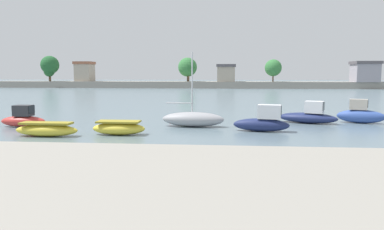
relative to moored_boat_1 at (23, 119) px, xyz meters
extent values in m
plane|color=slate|center=(8.57, -10.74, -0.59)|extent=(400.00, 400.00, 0.00)
ellipsoid|color=#C63833|center=(-0.02, 0.00, -0.18)|extent=(3.40, 1.22, 0.81)
cube|color=#333338|center=(0.04, 0.00, 0.63)|extent=(1.27, 0.91, 0.80)
cube|color=black|center=(0.67, -0.01, 0.71)|extent=(0.09, 0.81, 0.56)
ellipsoid|color=yellow|center=(3.70, -3.76, -0.20)|extent=(4.02, 1.14, 0.77)
cube|color=#A8952A|center=(3.70, -3.76, 0.25)|extent=(3.21, 0.95, 0.13)
ellipsoid|color=yellow|center=(8.04, -2.74, -0.19)|extent=(3.43, 1.35, 0.79)
cube|color=#A8952A|center=(8.04, -2.74, 0.26)|extent=(2.74, 1.13, 0.11)
ellipsoid|color=#9E9EA3|center=(12.51, 1.24, -0.04)|extent=(4.71, 1.92, 1.09)
cylinder|color=silver|center=(12.44, 1.25, 2.70)|extent=(0.10, 0.10, 4.38)
cylinder|color=#B7B7BC|center=(11.49, 1.31, 1.16)|extent=(2.03, 0.22, 0.08)
ellipsoid|color=navy|center=(17.33, -0.54, -0.14)|extent=(3.90, 1.62, 0.89)
cube|color=silver|center=(17.85, -0.62, 0.77)|extent=(1.64, 1.06, 0.95)
cube|color=black|center=(18.61, -0.73, 0.87)|extent=(0.19, 0.76, 0.66)
ellipsoid|color=navy|center=(21.43, 3.97, -0.17)|extent=(4.77, 3.05, 0.83)
cube|color=silver|center=(21.87, 3.79, 0.71)|extent=(1.64, 1.46, 0.93)
cube|color=black|center=(22.50, 3.54, 0.80)|extent=(0.42, 0.89, 0.65)
ellipsoid|color=#3856A8|center=(25.62, 4.33, -0.05)|extent=(3.74, 2.24, 1.07)
cube|color=#BCB2A3|center=(25.42, 4.40, 0.90)|extent=(1.46, 1.10, 0.83)
cube|color=black|center=(26.03, 4.18, 0.98)|extent=(0.29, 0.62, 0.58)
sphere|color=red|center=(10.30, 4.39, -0.45)|extent=(0.27, 0.27, 0.27)
cube|color=gray|center=(8.57, 71.25, 0.28)|extent=(112.46, 6.33, 1.73)
cube|color=#B2A38E|center=(-23.40, 71.31, 3.45)|extent=(4.20, 4.74, 4.62)
cube|color=#995B42|center=(-23.40, 71.31, 6.10)|extent=(4.62, 5.21, 0.70)
cube|color=#B2A38E|center=(15.07, 70.90, 3.04)|extent=(4.53, 5.15, 3.81)
cube|color=#565156|center=(15.07, 70.90, 5.30)|extent=(4.98, 5.67, 0.70)
cube|color=#99939E|center=(49.99, 70.34, 3.38)|extent=(5.74, 5.63, 4.48)
cube|color=#565156|center=(49.99, 70.34, 5.97)|extent=(6.32, 6.19, 0.70)
cylinder|color=brown|center=(27.16, 70.25, 2.05)|extent=(0.36, 0.36, 1.83)
sphere|color=#387A3D|center=(27.16, 70.25, 4.70)|extent=(4.33, 4.33, 4.33)
cylinder|color=brown|center=(-32.67, 70.20, 2.37)|extent=(0.36, 0.36, 2.46)
sphere|color=#235B2D|center=(-32.67, 70.20, 5.56)|extent=(4.91, 4.91, 4.91)
cylinder|color=brown|center=(-32.88, 70.04, 1.90)|extent=(0.36, 0.36, 1.52)
sphere|color=#235B2D|center=(-32.88, 70.04, 3.78)|extent=(2.82, 2.82, 2.82)
cylinder|color=brown|center=(4.83, 71.60, 2.03)|extent=(0.36, 0.36, 1.78)
sphere|color=#387A3D|center=(4.83, 71.60, 4.93)|extent=(5.05, 5.05, 5.05)
cylinder|color=brown|center=(5.21, 70.93, 2.25)|extent=(0.36, 0.36, 2.23)
sphere|color=#2D6B33|center=(5.21, 70.93, 4.83)|extent=(3.66, 3.66, 3.66)
camera|label=1|loc=(14.85, -25.37, 3.38)|focal=33.97mm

